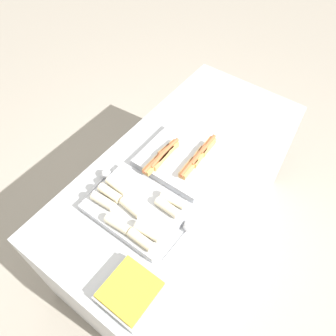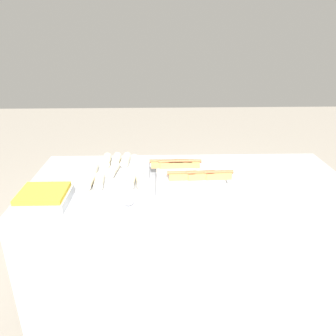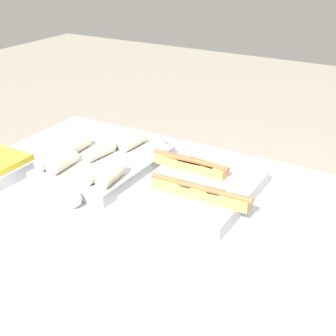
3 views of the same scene
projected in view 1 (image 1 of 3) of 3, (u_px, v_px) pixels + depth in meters
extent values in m
plane|color=#ADA393|center=(177.00, 232.00, 2.67)|extent=(12.00, 12.00, 0.00)
cube|color=#B7BABF|center=(178.00, 203.00, 2.31)|extent=(1.85, 0.84, 0.91)
cube|color=#B7BABF|center=(181.00, 160.00, 1.93)|extent=(0.38, 0.44, 0.05)
cube|color=tan|center=(198.00, 157.00, 1.89)|extent=(0.15, 0.06, 0.04)
cylinder|color=#CC6038|center=(199.00, 155.00, 1.88)|extent=(0.16, 0.04, 0.02)
cube|color=tan|center=(207.00, 146.00, 1.94)|extent=(0.14, 0.05, 0.04)
cylinder|color=#CC6038|center=(208.00, 144.00, 1.93)|extent=(0.16, 0.03, 0.02)
cube|color=tan|center=(153.00, 165.00, 1.86)|extent=(0.14, 0.04, 0.04)
cylinder|color=#CC6038|center=(153.00, 163.00, 1.84)|extent=(0.16, 0.02, 0.02)
cube|color=tan|center=(169.00, 149.00, 1.93)|extent=(0.15, 0.06, 0.04)
cylinder|color=#CC6038|center=(169.00, 147.00, 1.92)|extent=(0.16, 0.04, 0.02)
cube|color=tan|center=(159.00, 160.00, 1.88)|extent=(0.15, 0.05, 0.04)
cylinder|color=#CC6038|center=(159.00, 158.00, 1.86)|extent=(0.16, 0.03, 0.02)
cube|color=tan|center=(188.00, 168.00, 1.84)|extent=(0.14, 0.05, 0.04)
cylinder|color=#CC6038|center=(189.00, 166.00, 1.83)|extent=(0.16, 0.03, 0.02)
cube|color=tan|center=(164.00, 154.00, 1.91)|extent=(0.14, 0.05, 0.04)
cylinder|color=#CC6038|center=(164.00, 152.00, 1.89)|extent=(0.16, 0.02, 0.02)
cube|color=#B7BABF|center=(136.00, 209.00, 1.73)|extent=(0.35, 0.50, 0.05)
cylinder|color=beige|center=(103.00, 201.00, 1.70)|extent=(0.06, 0.14, 0.05)
cylinder|color=beige|center=(117.00, 186.00, 1.76)|extent=(0.06, 0.14, 0.05)
cylinder|color=beige|center=(118.00, 224.00, 1.62)|extent=(0.06, 0.14, 0.05)
cylinder|color=beige|center=(167.00, 207.00, 1.68)|extent=(0.05, 0.14, 0.05)
cylinder|color=beige|center=(141.00, 239.00, 1.57)|extent=(0.05, 0.14, 0.05)
cylinder|color=beige|center=(148.00, 231.00, 1.60)|extent=(0.06, 0.14, 0.05)
cylinder|color=beige|center=(173.00, 200.00, 1.71)|extent=(0.06, 0.14, 0.05)
cylinder|color=beige|center=(110.00, 193.00, 1.73)|extent=(0.05, 0.14, 0.05)
cylinder|color=beige|center=(132.00, 208.00, 1.68)|extent=(0.07, 0.14, 0.05)
cube|color=#B7BABF|center=(131.00, 292.00, 1.47)|extent=(0.25, 0.23, 0.05)
cube|color=gold|center=(130.00, 290.00, 1.44)|extent=(0.23, 0.22, 0.02)
cylinder|color=silver|center=(176.00, 244.00, 1.63)|extent=(0.22, 0.01, 0.01)
sphere|color=silver|center=(189.00, 226.00, 1.66)|extent=(0.06, 0.06, 0.06)
cylinder|color=silver|center=(94.00, 188.00, 1.84)|extent=(0.21, 0.03, 0.01)
sphere|color=silver|center=(106.00, 174.00, 1.87)|extent=(0.06, 0.06, 0.06)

